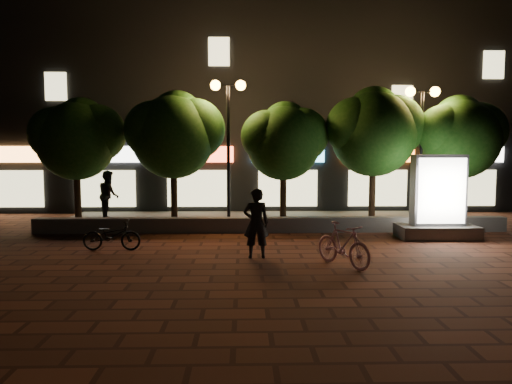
{
  "coord_description": "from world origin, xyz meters",
  "views": [
    {
      "loc": [
        -0.96,
        -12.11,
        2.78
      ],
      "look_at": [
        -0.6,
        1.5,
        1.59
      ],
      "focal_mm": 33.63,
      "sensor_mm": 36.0,
      "label": 1
    }
  ],
  "objects_px": {
    "tree_mid": "(285,138)",
    "street_lamp_right": "(422,119)",
    "rider": "(256,223)",
    "ad_kiosk": "(438,205)",
    "pedestrian": "(109,195)",
    "scooter_pink": "(343,245)",
    "scooter_parked": "(112,235)",
    "tree_far_right": "(460,134)",
    "tree_left": "(175,132)",
    "tree_right": "(375,129)",
    "street_lamp_left": "(228,115)",
    "tree_far_left": "(78,136)"
  },
  "relations": [
    {
      "from": "street_lamp_left",
      "to": "rider",
      "type": "xyz_separation_m",
      "value": [
        0.86,
        -5.12,
        -3.12
      ]
    },
    {
      "from": "tree_far_right",
      "to": "pedestrian",
      "type": "bearing_deg",
      "value": 174.74
    },
    {
      "from": "tree_left",
      "to": "rider",
      "type": "height_order",
      "value": "tree_left"
    },
    {
      "from": "tree_mid",
      "to": "scooter_parked",
      "type": "bearing_deg",
      "value": -140.08
    },
    {
      "from": "scooter_pink",
      "to": "rider",
      "type": "relative_size",
      "value": 0.97
    },
    {
      "from": "street_lamp_left",
      "to": "scooter_parked",
      "type": "distance_m",
      "value": 6.27
    },
    {
      "from": "street_lamp_right",
      "to": "scooter_parked",
      "type": "xyz_separation_m",
      "value": [
        -10.13,
        -4.07,
        -3.47
      ]
    },
    {
      "from": "tree_right",
      "to": "street_lamp_right",
      "type": "height_order",
      "value": "tree_right"
    },
    {
      "from": "tree_far_left",
      "to": "tree_mid",
      "type": "relative_size",
      "value": 1.03
    },
    {
      "from": "tree_left",
      "to": "pedestrian",
      "type": "bearing_deg",
      "value": 156.37
    },
    {
      "from": "tree_left",
      "to": "street_lamp_left",
      "type": "distance_m",
      "value": 2.05
    },
    {
      "from": "tree_far_right",
      "to": "scooter_pink",
      "type": "bearing_deg",
      "value": -131.62
    },
    {
      "from": "scooter_pink",
      "to": "scooter_parked",
      "type": "bearing_deg",
      "value": 129.35
    },
    {
      "from": "tree_far_right",
      "to": "ad_kiosk",
      "type": "bearing_deg",
      "value": -124.71
    },
    {
      "from": "tree_far_left",
      "to": "tree_left",
      "type": "xyz_separation_m",
      "value": [
        3.5,
        0.0,
        0.15
      ]
    },
    {
      "from": "tree_far_left",
      "to": "pedestrian",
      "type": "xyz_separation_m",
      "value": [
        0.7,
        1.22,
        -2.25
      ]
    },
    {
      "from": "ad_kiosk",
      "to": "pedestrian",
      "type": "bearing_deg",
      "value": 160.97
    },
    {
      "from": "tree_mid",
      "to": "street_lamp_right",
      "type": "xyz_separation_m",
      "value": [
        4.95,
        -0.26,
        0.68
      ]
    },
    {
      "from": "street_lamp_right",
      "to": "ad_kiosk",
      "type": "height_order",
      "value": "street_lamp_right"
    },
    {
      "from": "scooter_pink",
      "to": "tree_far_right",
      "type": "bearing_deg",
      "value": 16.15
    },
    {
      "from": "scooter_pink",
      "to": "scooter_parked",
      "type": "distance_m",
      "value": 6.37
    },
    {
      "from": "tree_mid",
      "to": "street_lamp_right",
      "type": "relative_size",
      "value": 0.9
    },
    {
      "from": "tree_right",
      "to": "scooter_pink",
      "type": "xyz_separation_m",
      "value": [
        -2.44,
        -6.35,
        -3.04
      ]
    },
    {
      "from": "scooter_pink",
      "to": "rider",
      "type": "distance_m",
      "value": 2.3
    },
    {
      "from": "tree_left",
      "to": "pedestrian",
      "type": "xyz_separation_m",
      "value": [
        -2.8,
        1.22,
        -2.41
      ]
    },
    {
      "from": "street_lamp_right",
      "to": "tree_far_left",
      "type": "bearing_deg",
      "value": 178.79
    },
    {
      "from": "tree_far_right",
      "to": "scooter_pink",
      "type": "distance_m",
      "value": 8.95
    },
    {
      "from": "tree_far_right",
      "to": "street_lamp_left",
      "type": "relative_size",
      "value": 0.92
    },
    {
      "from": "tree_far_right",
      "to": "rider",
      "type": "bearing_deg",
      "value": -145.01
    },
    {
      "from": "tree_mid",
      "to": "pedestrian",
      "type": "distance_m",
      "value": 7.24
    },
    {
      "from": "tree_mid",
      "to": "scooter_pink",
      "type": "height_order",
      "value": "tree_mid"
    },
    {
      "from": "tree_right",
      "to": "scooter_pink",
      "type": "height_order",
      "value": "tree_right"
    },
    {
      "from": "pedestrian",
      "to": "street_lamp_right",
      "type": "bearing_deg",
      "value": -121.63
    },
    {
      "from": "tree_left",
      "to": "rider",
      "type": "distance_m",
      "value": 6.58
    },
    {
      "from": "tree_mid",
      "to": "ad_kiosk",
      "type": "height_order",
      "value": "tree_mid"
    },
    {
      "from": "tree_mid",
      "to": "rider",
      "type": "bearing_deg",
      "value": -102.43
    },
    {
      "from": "tree_far_left",
      "to": "street_lamp_right",
      "type": "xyz_separation_m",
      "value": [
        12.45,
        -0.26,
        0.6
      ]
    },
    {
      "from": "tree_left",
      "to": "scooter_parked",
      "type": "xyz_separation_m",
      "value": [
        -1.18,
        -4.33,
        -3.02
      ]
    },
    {
      "from": "tree_left",
      "to": "street_lamp_right",
      "type": "height_order",
      "value": "street_lamp_right"
    },
    {
      "from": "scooter_parked",
      "to": "tree_right",
      "type": "bearing_deg",
      "value": -62.08
    },
    {
      "from": "scooter_parked",
      "to": "pedestrian",
      "type": "distance_m",
      "value": 5.82
    },
    {
      "from": "tree_far_left",
      "to": "tree_far_right",
      "type": "height_order",
      "value": "tree_far_right"
    },
    {
      "from": "tree_mid",
      "to": "tree_far_right",
      "type": "distance_m",
      "value": 6.5
    },
    {
      "from": "tree_right",
      "to": "rider",
      "type": "bearing_deg",
      "value": -129.85
    },
    {
      "from": "street_lamp_left",
      "to": "scooter_parked",
      "type": "height_order",
      "value": "street_lamp_left"
    },
    {
      "from": "tree_mid",
      "to": "scooter_parked",
      "type": "height_order",
      "value": "tree_mid"
    },
    {
      "from": "tree_left",
      "to": "tree_right",
      "type": "height_order",
      "value": "tree_right"
    },
    {
      "from": "tree_mid",
      "to": "pedestrian",
      "type": "height_order",
      "value": "tree_mid"
    },
    {
      "from": "ad_kiosk",
      "to": "rider",
      "type": "height_order",
      "value": "ad_kiosk"
    },
    {
      "from": "street_lamp_right",
      "to": "pedestrian",
      "type": "bearing_deg",
      "value": 172.78
    }
  ]
}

